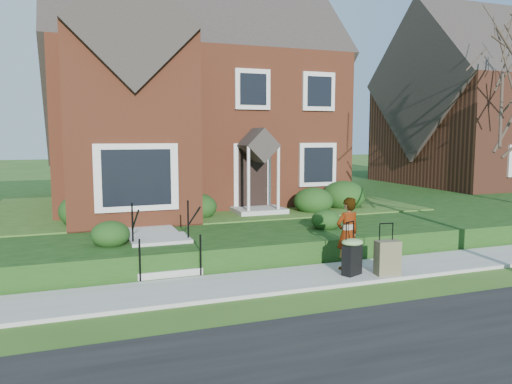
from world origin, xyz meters
name	(u,v)px	position (x,y,z in m)	size (l,w,h in m)	color
ground	(294,281)	(0.00, 0.00, 0.00)	(120.00, 120.00, 0.00)	#2D5119
sidewalk	(294,279)	(0.00, 0.00, 0.04)	(60.00, 1.60, 0.08)	#9E9B93
terrace	(274,199)	(4.00, 10.90, 0.30)	(44.00, 20.00, 0.60)	black
walkway	(144,221)	(-2.50, 5.00, 0.63)	(1.20, 6.00, 0.06)	#9E9B93
main_house	(185,79)	(-0.21, 9.61, 5.26)	(10.40, 10.20, 9.40)	brown
neighbour_house	(487,94)	(16.00, 11.00, 5.25)	(9.40, 8.00, 9.20)	brown
front_steps	(163,250)	(-2.50, 1.84, 0.47)	(1.40, 2.02, 1.50)	#9E9B93
foundation_shrubs	(240,202)	(0.43, 4.96, 1.07)	(10.00, 4.53, 1.05)	black
woman	(348,233)	(1.41, 0.18, 0.91)	(0.60, 0.40, 1.65)	#999999
suitcase_black	(352,254)	(1.26, -0.27, 0.54)	(0.61, 0.56, 1.18)	black
suitcase_olive	(387,258)	(1.99, -0.53, 0.46)	(0.55, 0.35, 1.14)	brown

